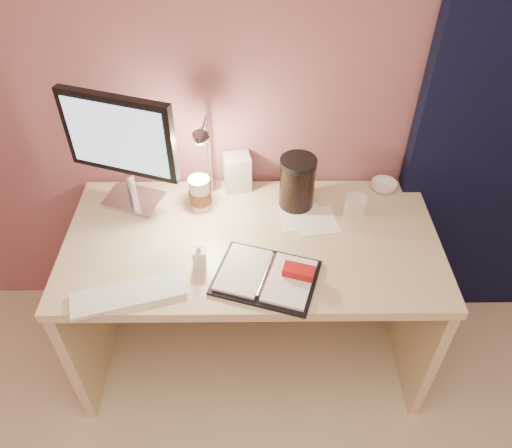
{
  "coord_description": "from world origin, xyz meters",
  "views": [
    {
      "loc": [
        0.0,
        0.04,
        2.03
      ],
      "look_at": [
        0.01,
        1.33,
        0.85
      ],
      "focal_mm": 35.0,
      "sensor_mm": 36.0,
      "label": 1
    }
  ],
  "objects_px": {
    "coffee_cup": "(200,194)",
    "dark_jar": "(297,185)",
    "desk_lamp": "(209,156)",
    "monitor": "(122,142)",
    "lotion_bottle": "(199,254)",
    "bowl": "(384,186)",
    "planner": "(269,276)",
    "product_box": "(237,172)",
    "clear_cup": "(354,212)",
    "keyboard": "(129,295)",
    "desk": "(252,265)"
  },
  "relations": [
    {
      "from": "coffee_cup",
      "to": "dark_jar",
      "type": "bearing_deg",
      "value": 2.18
    },
    {
      "from": "coffee_cup",
      "to": "desk_lamp",
      "type": "bearing_deg",
      "value": 35.98
    },
    {
      "from": "monitor",
      "to": "coffee_cup",
      "type": "bearing_deg",
      "value": 11.34
    },
    {
      "from": "monitor",
      "to": "lotion_bottle",
      "type": "xyz_separation_m",
      "value": [
        0.29,
        -0.35,
        -0.24
      ]
    },
    {
      "from": "coffee_cup",
      "to": "bowl",
      "type": "distance_m",
      "value": 0.76
    },
    {
      "from": "dark_jar",
      "to": "desk_lamp",
      "type": "xyz_separation_m",
      "value": [
        -0.34,
        0.02,
        0.13
      ]
    },
    {
      "from": "monitor",
      "to": "bowl",
      "type": "distance_m",
      "value": 1.06
    },
    {
      "from": "monitor",
      "to": "lotion_bottle",
      "type": "height_order",
      "value": "monitor"
    },
    {
      "from": "coffee_cup",
      "to": "bowl",
      "type": "height_order",
      "value": "coffee_cup"
    },
    {
      "from": "planner",
      "to": "bowl",
      "type": "distance_m",
      "value": 0.69
    },
    {
      "from": "lotion_bottle",
      "to": "dark_jar",
      "type": "bearing_deg",
      "value": 41.79
    },
    {
      "from": "dark_jar",
      "to": "planner",
      "type": "bearing_deg",
      "value": -106.74
    },
    {
      "from": "planner",
      "to": "lotion_bottle",
      "type": "bearing_deg",
      "value": -179.63
    },
    {
      "from": "coffee_cup",
      "to": "product_box",
      "type": "bearing_deg",
      "value": 40.38
    },
    {
      "from": "planner",
      "to": "desk_lamp",
      "type": "distance_m",
      "value": 0.51
    },
    {
      "from": "monitor",
      "to": "dark_jar",
      "type": "xyz_separation_m",
      "value": [
        0.65,
        -0.02,
        -0.19
      ]
    },
    {
      "from": "monitor",
      "to": "dark_jar",
      "type": "distance_m",
      "value": 0.68
    },
    {
      "from": "clear_cup",
      "to": "bowl",
      "type": "relative_size",
      "value": 1.27
    },
    {
      "from": "monitor",
      "to": "planner",
      "type": "xyz_separation_m",
      "value": [
        0.53,
        -0.42,
        -0.27
      ]
    },
    {
      "from": "coffee_cup",
      "to": "clear_cup",
      "type": "height_order",
      "value": "coffee_cup"
    },
    {
      "from": "lotion_bottle",
      "to": "keyboard",
      "type": "bearing_deg",
      "value": -146.67
    },
    {
      "from": "desk",
      "to": "coffee_cup",
      "type": "distance_m",
      "value": 0.37
    },
    {
      "from": "planner",
      "to": "dark_jar",
      "type": "height_order",
      "value": "dark_jar"
    },
    {
      "from": "dark_jar",
      "to": "product_box",
      "type": "height_order",
      "value": "dark_jar"
    },
    {
      "from": "planner",
      "to": "keyboard",
      "type": "bearing_deg",
      "value": -153.57
    },
    {
      "from": "keyboard",
      "to": "dark_jar",
      "type": "relative_size",
      "value": 1.93
    },
    {
      "from": "planner",
      "to": "dark_jar",
      "type": "distance_m",
      "value": 0.42
    },
    {
      "from": "planner",
      "to": "desk_lamp",
      "type": "bearing_deg",
      "value": 134.89
    },
    {
      "from": "clear_cup",
      "to": "lotion_bottle",
      "type": "height_order",
      "value": "clear_cup"
    },
    {
      "from": "keyboard",
      "to": "lotion_bottle",
      "type": "bearing_deg",
      "value": 17.4
    },
    {
      "from": "keyboard",
      "to": "desk_lamp",
      "type": "distance_m",
      "value": 0.59
    },
    {
      "from": "desk",
      "to": "keyboard",
      "type": "bearing_deg",
      "value": -139.85
    },
    {
      "from": "clear_cup",
      "to": "desk_lamp",
      "type": "distance_m",
      "value": 0.58
    },
    {
      "from": "lotion_bottle",
      "to": "monitor",
      "type": "bearing_deg",
      "value": 130.05
    },
    {
      "from": "monitor",
      "to": "product_box",
      "type": "height_order",
      "value": "monitor"
    },
    {
      "from": "desk",
      "to": "coffee_cup",
      "type": "height_order",
      "value": "coffee_cup"
    },
    {
      "from": "keyboard",
      "to": "bowl",
      "type": "height_order",
      "value": "bowl"
    },
    {
      "from": "keyboard",
      "to": "bowl",
      "type": "xyz_separation_m",
      "value": [
        0.96,
        0.56,
        0.01
      ]
    },
    {
      "from": "clear_cup",
      "to": "desk_lamp",
      "type": "height_order",
      "value": "desk_lamp"
    },
    {
      "from": "keyboard",
      "to": "bowl",
      "type": "relative_size",
      "value": 3.42
    },
    {
      "from": "monitor",
      "to": "product_box",
      "type": "bearing_deg",
      "value": 30.73
    },
    {
      "from": "monitor",
      "to": "product_box",
      "type": "xyz_separation_m",
      "value": [
        0.42,
        0.08,
        -0.21
      ]
    },
    {
      "from": "monitor",
      "to": "coffee_cup",
      "type": "distance_m",
      "value": 0.35
    },
    {
      "from": "lotion_bottle",
      "to": "desk_lamp",
      "type": "xyz_separation_m",
      "value": [
        0.03,
        0.34,
        0.18
      ]
    },
    {
      "from": "lotion_bottle",
      "to": "desk_lamp",
      "type": "distance_m",
      "value": 0.38
    },
    {
      "from": "desk_lamp",
      "to": "clear_cup",
      "type": "bearing_deg",
      "value": -9.23
    },
    {
      "from": "bowl",
      "to": "dark_jar",
      "type": "relative_size",
      "value": 0.56
    },
    {
      "from": "coffee_cup",
      "to": "product_box",
      "type": "relative_size",
      "value": 0.89
    },
    {
      "from": "desk_lamp",
      "to": "dark_jar",
      "type": "bearing_deg",
      "value": 3.07
    },
    {
      "from": "monitor",
      "to": "lotion_bottle",
      "type": "relative_size",
      "value": 4.86
    }
  ]
}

